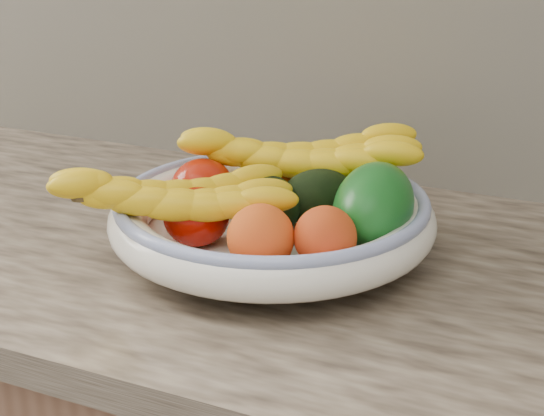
{
  "coord_description": "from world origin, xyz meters",
  "views": [
    {
      "loc": [
        0.38,
        0.82,
        1.32
      ],
      "look_at": [
        0.0,
        1.66,
        0.96
      ],
      "focal_mm": 55.0,
      "sensor_mm": 36.0,
      "label": 1
    }
  ],
  "objects": [
    {
      "name": "avocado_center",
      "position": [
        -0.0,
        1.66,
        0.96
      ],
      "size": [
        0.12,
        0.12,
        0.07
      ],
      "primitive_type": "ellipsoid",
      "rotation": [
        0.0,
        0.0,
        0.74
      ],
      "color": "black",
      "rests_on": "fruit_bowl"
    },
    {
      "name": "green_mango",
      "position": [
        0.12,
        1.68,
        0.98
      ],
      "size": [
        0.14,
        0.16,
        0.12
      ],
      "primitive_type": "ellipsoid",
      "rotation": [
        0.0,
        0.31,
        0.14
      ],
      "color": "#0F5216",
      "rests_on": "fruit_bowl"
    },
    {
      "name": "tomato_near_left",
      "position": [
        -0.07,
        1.59,
        0.96
      ],
      "size": [
        0.1,
        0.1,
        0.07
      ],
      "primitive_type": "ellipsoid",
      "rotation": [
        0.0,
        0.0,
        0.3
      ],
      "color": "#9D0B02",
      "rests_on": "fruit_bowl"
    },
    {
      "name": "fruit_bowl",
      "position": [
        0.0,
        1.66,
        0.95
      ],
      "size": [
        0.39,
        0.39,
        0.08
      ],
      "color": "white",
      "rests_on": "kitchen_counter"
    },
    {
      "name": "avocado_right",
      "position": [
        0.04,
        1.71,
        0.96
      ],
      "size": [
        0.12,
        0.12,
        0.07
      ],
      "primitive_type": "ellipsoid",
      "rotation": [
        0.0,
        0.0,
        -0.68
      ],
      "color": "black",
      "rests_on": "fruit_bowl"
    },
    {
      "name": "clementine_back_right",
      "position": [
        0.02,
        1.78,
        0.95
      ],
      "size": [
        0.05,
        0.05,
        0.04
      ],
      "primitive_type": "ellipsoid",
      "rotation": [
        0.0,
        0.0,
        -0.08
      ],
      "color": "orange",
      "rests_on": "fruit_bowl"
    },
    {
      "name": "banana_bunch_back",
      "position": [
        -0.01,
        1.75,
        0.99
      ],
      "size": [
        0.35,
        0.23,
        0.09
      ],
      "primitive_type": null,
      "rotation": [
        0.0,
        0.0,
        0.36
      ],
      "color": "yellow",
      "rests_on": "fruit_bowl"
    },
    {
      "name": "banana_bunch_front",
      "position": [
        -0.08,
        1.57,
        0.98
      ],
      "size": [
        0.3,
        0.26,
        0.08
      ],
      "primitive_type": null,
      "rotation": [
        0.0,
        0.0,
        0.62
      ],
      "color": "yellow",
      "rests_on": "fruit_bowl"
    },
    {
      "name": "tomato_left",
      "position": [
        -0.11,
        1.69,
        0.96
      ],
      "size": [
        0.1,
        0.1,
        0.07
      ],
      "primitive_type": "ellipsoid",
      "rotation": [
        0.0,
        0.0,
        -0.32
      ],
      "color": "#B11908",
      "rests_on": "fruit_bowl"
    },
    {
      "name": "clementine_back_left",
      "position": [
        -0.03,
        1.76,
        0.95
      ],
      "size": [
        0.05,
        0.05,
        0.04
      ],
      "primitive_type": "ellipsoid",
      "rotation": [
        0.0,
        0.0,
        0.1
      ],
      "color": "orange",
      "rests_on": "fruit_bowl"
    },
    {
      "name": "peach_front",
      "position": [
        0.03,
        1.56,
        0.97
      ],
      "size": [
        0.1,
        0.1,
        0.07
      ],
      "primitive_type": "ellipsoid",
      "rotation": [
        0.0,
        0.0,
        0.39
      ],
      "color": "orange",
      "rests_on": "fruit_bowl"
    },
    {
      "name": "peach_right",
      "position": [
        0.1,
        1.59,
        0.97
      ],
      "size": [
        0.08,
        0.08,
        0.07
      ],
      "primitive_type": "ellipsoid",
      "rotation": [
        0.0,
        0.0,
        0.24
      ],
      "color": "orange",
      "rests_on": "fruit_bowl"
    }
  ]
}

